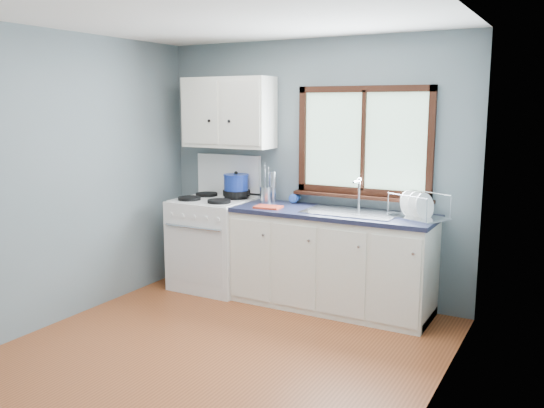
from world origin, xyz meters
The scene contains 18 objects.
floor centered at (0.00, 0.00, -0.01)m, with size 3.20×3.60×0.02m, color brown.
ceiling centered at (0.00, 0.00, 2.51)m, with size 3.20×3.60×0.02m, color white.
wall_back centered at (0.00, 1.81, 1.25)m, with size 3.20×0.02×2.50m, color slate.
wall_left centered at (-1.61, 0.00, 1.25)m, with size 0.02×3.60×2.50m, color slate.
wall_right centered at (1.61, 0.00, 1.25)m, with size 0.02×3.60×2.50m, color slate.
gas_range centered at (-0.95, 1.47, 0.49)m, with size 0.76×0.69×1.36m.
base_cabinets centered at (0.36, 1.49, 0.41)m, with size 1.85×0.60×0.88m.
countertop centered at (0.36, 1.49, 0.90)m, with size 1.89×0.64×0.04m, color black.
sink centered at (0.54, 1.49, 0.86)m, with size 0.84×0.46×0.44m.
window centered at (0.54, 1.77, 1.48)m, with size 1.36×0.10×1.03m.
upper_cabinets centered at (-0.85, 1.63, 1.80)m, with size 0.95×0.35×0.70m.
skillet centered at (-0.76, 1.62, 0.99)m, with size 0.42×0.28×0.06m.
stockpot centered at (-0.76, 1.61, 1.07)m, with size 0.30×0.30×0.25m.
utensil_crock centered at (-0.41, 1.61, 1.00)m, with size 0.13×0.13×0.40m.
thermos centered at (-0.37, 1.69, 1.07)m, with size 0.07×0.07×0.30m, color silver.
soap_bottle centered at (-0.14, 1.67, 1.04)m, with size 0.09×0.09×0.24m, color blue.
dish_towel centered at (-0.24, 1.35, 0.93)m, with size 0.24×0.18×0.02m, color red.
dish_rack centered at (1.12, 1.54, 0.98)m, with size 0.53×0.48×0.23m.
Camera 1 is at (2.36, -3.30, 1.89)m, focal length 38.00 mm.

